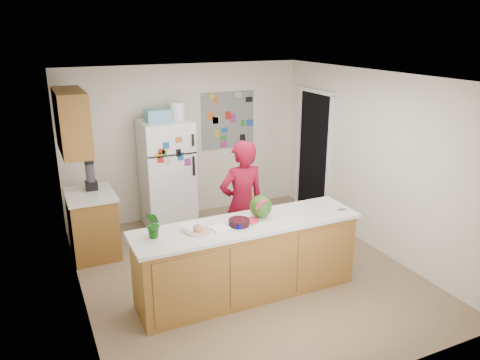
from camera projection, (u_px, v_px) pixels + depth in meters
name	position (u px, v px, depth m)	size (l,w,h in m)	color
floor	(245.00, 272.00, 6.13)	(4.00, 4.50, 0.02)	brown
wall_back	(186.00, 142.00, 7.68)	(4.00, 0.02, 2.50)	beige
wall_left	(73.00, 206.00, 4.93)	(0.02, 4.50, 2.50)	beige
wall_right	(374.00, 162.00, 6.54)	(0.02, 4.50, 2.50)	beige
ceiling	(245.00, 76.00, 5.34)	(4.00, 4.50, 0.02)	white
doorway	(314.00, 154.00, 7.85)	(0.03, 0.85, 2.04)	black
peninsula_base	(248.00, 260.00, 5.48)	(2.60, 0.62, 0.88)	brown
peninsula_top	(248.00, 224.00, 5.33)	(2.68, 0.70, 0.04)	silver
side_counter_base	(93.00, 225.00, 6.48)	(0.60, 0.80, 0.86)	brown
side_counter_top	(90.00, 195.00, 6.34)	(0.64, 0.84, 0.04)	silver
upper_cabinets	(72.00, 122.00, 5.92)	(0.35, 1.00, 0.80)	brown
refrigerator	(167.00, 175.00, 7.30)	(0.75, 0.70, 1.70)	silver
fridge_top_bin	(158.00, 115.00, 6.97)	(0.35, 0.28, 0.18)	#5999B2
photo_collage	(228.00, 120.00, 7.87)	(0.95, 0.01, 0.95)	slate
person	(242.00, 205.00, 6.05)	(0.62, 0.41, 1.71)	maroon
blender_appliance	(90.00, 177.00, 6.41)	(0.12, 0.12, 0.38)	black
cutting_board	(257.00, 219.00, 5.42)	(0.41, 0.31, 0.01)	silver
watermelon	(261.00, 206.00, 5.42)	(0.27, 0.27, 0.27)	#305616
watermelon_slice	(251.00, 220.00, 5.33)	(0.17, 0.17, 0.02)	#C92F47
cherry_bowl	(239.00, 222.00, 5.25)	(0.24, 0.24, 0.07)	black
white_bowl	(190.00, 228.00, 5.12)	(0.18, 0.18, 0.06)	white
cobalt_bowl	(239.00, 225.00, 5.20)	(0.13, 0.13, 0.05)	#020056
plate	(198.00, 231.00, 5.09)	(0.28, 0.28, 0.02)	#B5AE8C
paper_towel	(219.00, 228.00, 5.17)	(0.19, 0.17, 0.02)	silver
keys	(341.00, 210.00, 5.69)	(0.10, 0.04, 0.01)	gray
potted_plant	(154.00, 225.00, 4.89)	(0.17, 0.13, 0.30)	#18400D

